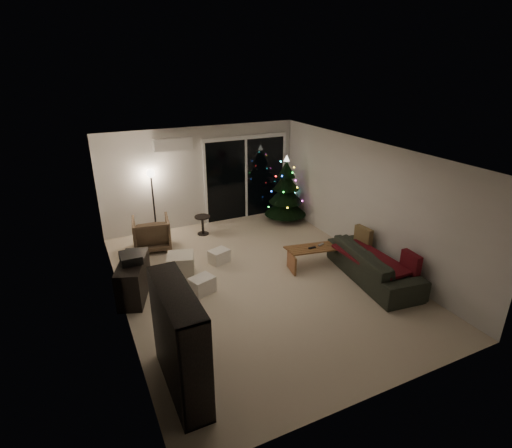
{
  "coord_description": "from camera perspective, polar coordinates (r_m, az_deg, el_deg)",
  "views": [
    {
      "loc": [
        -2.95,
        -6.09,
        3.97
      ],
      "look_at": [
        0.1,
        0.3,
        1.05
      ],
      "focal_mm": 28.0,
      "sensor_mm": 36.0,
      "label": 1
    }
  ],
  "objects": [
    {
      "name": "sofa_throw",
      "position": [
        7.95,
        16.03,
        -4.72
      ],
      "size": [
        0.68,
        1.57,
        0.05
      ],
      "primitive_type": "cube",
      "color": "#4C0919",
      "rests_on": "sofa"
    },
    {
      "name": "ottoman",
      "position": [
        8.02,
        -10.66,
        -5.82
      ],
      "size": [
        0.63,
        0.63,
        0.46
      ],
      "primitive_type": "cube",
      "rotation": [
        0.0,
        0.0,
        -0.3
      ],
      "color": "white",
      "rests_on": "floor"
    },
    {
      "name": "media_cabinet",
      "position": [
        7.51,
        -17.09,
        -7.5
      ],
      "size": [
        0.78,
        1.19,
        0.7
      ],
      "primitive_type": "cube",
      "rotation": [
        0.0,
        0.0,
        -0.35
      ],
      "color": "black",
      "rests_on": "floor"
    },
    {
      "name": "stereo",
      "position": [
        7.32,
        -17.46,
        -4.61
      ],
      "size": [
        0.35,
        0.42,
        0.15
      ],
      "primitive_type": "cube",
      "color": "black",
      "rests_on": "media_cabinet"
    },
    {
      "name": "cushion_b",
      "position": [
        7.72,
        21.22,
        -5.31
      ],
      "size": [
        0.15,
        0.43,
        0.42
      ],
      "primitive_type": "cube",
      "rotation": [
        0.0,
        0.0,
        -0.07
      ],
      "color": "#4C0919",
      "rests_on": "sofa"
    },
    {
      "name": "cardboard_box_b",
      "position": [
        8.47,
        -5.3,
        -4.59
      ],
      "size": [
        0.47,
        0.41,
        0.28
      ],
      "primitive_type": "cube",
      "rotation": [
        0.0,
        0.0,
        0.33
      ],
      "color": "silver",
      "rests_on": "floor"
    },
    {
      "name": "sofa",
      "position": [
        8.08,
        16.46,
        -5.47
      ],
      "size": [
        1.11,
        2.27,
        0.64
      ],
      "primitive_type": "imported",
      "rotation": [
        0.0,
        0.0,
        1.45
      ],
      "color": "#2B3028",
      "rests_on": "floor"
    },
    {
      "name": "cushion_a",
      "position": [
        8.55,
        15.08,
        -1.79
      ],
      "size": [
        0.16,
        0.43,
        0.42
      ],
      "primitive_type": "cube",
      "rotation": [
        0.0,
        0.0,
        0.09
      ],
      "color": "olive",
      "rests_on": "sofa"
    },
    {
      "name": "side_table",
      "position": [
        9.81,
        -7.62,
        -0.16
      ],
      "size": [
        0.38,
        0.38,
        0.47
      ],
      "primitive_type": "cylinder",
      "rotation": [
        0.0,
        0.0,
        -0.03
      ],
      "color": "black",
      "rests_on": "floor"
    },
    {
      "name": "coffee_table",
      "position": [
        8.39,
        8.8,
        -4.51
      ],
      "size": [
        1.37,
        0.68,
        0.41
      ],
      "primitive_type": null,
      "rotation": [
        0.0,
        0.0,
        -0.18
      ],
      "color": "brown",
      "rests_on": "floor"
    },
    {
      "name": "remote_a",
      "position": [
        8.22,
        8.02,
        -3.37
      ],
      "size": [
        0.16,
        0.05,
        0.02
      ],
      "primitive_type": "cube",
      "color": "black",
      "rests_on": "coffee_table"
    },
    {
      "name": "floor_lamp",
      "position": [
        9.82,
        -14.39,
        2.75
      ],
      "size": [
        0.25,
        0.25,
        1.56
      ],
      "primitive_type": "cylinder",
      "color": "black",
      "rests_on": "floor"
    },
    {
      "name": "bookshelf",
      "position": [
        5.24,
        -12.84,
        -16.47
      ],
      "size": [
        0.93,
        1.48,
        1.46
      ],
      "primitive_type": null,
      "rotation": [
        0.0,
        0.0,
        -0.41
      ],
      "color": "black",
      "rests_on": "floor"
    },
    {
      "name": "cardboard_box_a",
      "position": [
        7.46,
        -7.71,
        -8.61
      ],
      "size": [
        0.51,
        0.44,
        0.3
      ],
      "primitive_type": "cube",
      "rotation": [
        0.0,
        0.0,
        0.33
      ],
      "color": "silver",
      "rests_on": "floor"
    },
    {
      "name": "christmas_tree",
      "position": [
        10.36,
        4.29,
        5.01
      ],
      "size": [
        1.39,
        1.39,
        1.76
      ],
      "primitive_type": "cone",
      "rotation": [
        0.0,
        0.0,
        0.33
      ],
      "color": "black",
      "rests_on": "floor"
    },
    {
      "name": "remote_b",
      "position": [
        8.39,
        9.27,
        -2.9
      ],
      "size": [
        0.16,
        0.09,
        0.02
      ],
      "primitive_type": "cube",
      "rotation": [
        0.0,
        0.0,
        0.35
      ],
      "color": "slate",
      "rests_on": "coffee_table"
    },
    {
      "name": "room",
      "position": [
        8.82,
        -1.25,
        2.84
      ],
      "size": [
        6.5,
        7.51,
        2.6
      ],
      "color": "beige",
      "rests_on": "ground"
    },
    {
      "name": "armchair",
      "position": [
        9.24,
        -14.68,
        -1.31
      ],
      "size": [
        0.9,
        0.92,
        0.74
      ],
      "primitive_type": "imported",
      "rotation": [
        0.0,
        0.0,
        2.98
      ],
      "color": "#4B3D2A",
      "rests_on": "floor"
    }
  ]
}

